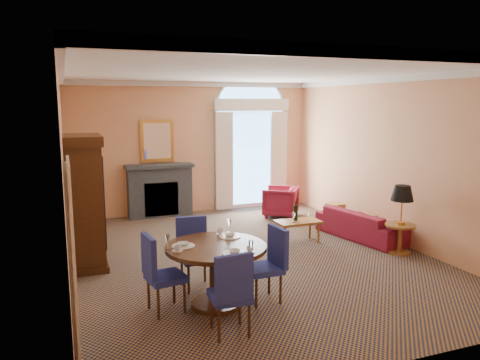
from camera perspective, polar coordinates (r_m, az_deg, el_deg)
name	(u,v)px	position (r m, az deg, el deg)	size (l,w,h in m)	color
ground	(250,256)	(8.41, 1.22, -9.30)	(7.50, 7.50, 0.00)	#121C3B
room_envelope	(235,113)	(8.58, -0.56, 8.16)	(6.04, 7.52, 3.45)	tan
armoire	(84,204)	(8.13, -18.45, -2.75)	(0.63, 1.11, 2.18)	#341C0B
dining_table	(216,262)	(6.28, -2.94, -9.96)	(1.34, 1.34, 1.04)	#341C0B
dining_chair_north	(194,247)	(7.00, -5.61, -8.17)	(0.49, 0.50, 1.03)	navy
dining_chair_south	(232,289)	(5.49, -0.99, -13.15)	(0.49, 0.51, 1.03)	navy
dining_chair_east	(270,259)	(6.48, 3.70, -9.61)	(0.50, 0.49, 1.03)	navy
dining_chair_west	(158,269)	(6.21, -9.99, -10.59)	(0.54, 0.53, 1.03)	navy
sofa	(362,224)	(9.76, 14.64, -5.20)	(1.96, 0.77, 0.57)	maroon
armchair	(281,202)	(11.24, 4.96, -2.65)	(0.76, 0.79, 0.72)	maroon
coffee_table	(298,222)	(9.18, 7.08, -5.05)	(0.86, 0.48, 0.82)	brown
side_table	(401,210)	(8.85, 19.07, -3.50)	(0.54, 0.54, 1.22)	brown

